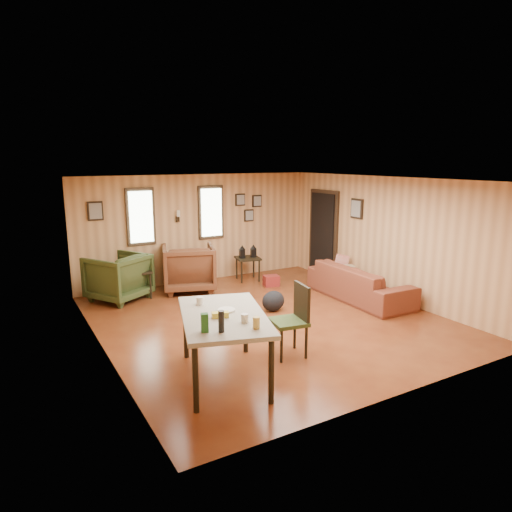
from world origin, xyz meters
The scene contains 11 objects.
room centered at (0.17, 0.27, 1.21)m, with size 5.54×6.04×2.44m.
sofa centered at (2.18, 0.08, 0.45)m, with size 2.32×0.68×0.91m, color brown.
recliner_brown centered at (-0.51, 2.34, 0.54)m, with size 1.05×0.98×1.08m, color #542D19.
recliner_green centered at (-1.96, 2.42, 0.51)m, with size 0.98×0.92×1.01m, color #32401D.
end_table centered at (-1.63, 2.36, 0.38)m, with size 0.54×0.49×0.69m.
side_table centered at (0.96, 2.45, 0.56)m, with size 0.61×0.61×0.82m.
cooler centered at (1.17, 1.76, 0.12)m, with size 0.37×0.30×0.23m.
backpack centered at (0.32, 0.32, 0.19)m, with size 0.53×0.48×0.38m.
sofa_pillows centered at (2.27, 0.29, 0.49)m, with size 0.80×1.59×0.33m.
dining_table centered at (-1.61, -1.60, 0.78)m, with size 1.46×1.90×1.10m.
dining_chair centered at (-0.44, -1.43, 0.57)m, with size 0.53×0.53×1.03m.
Camera 1 is at (-3.92, -6.43, 2.74)m, focal length 32.00 mm.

